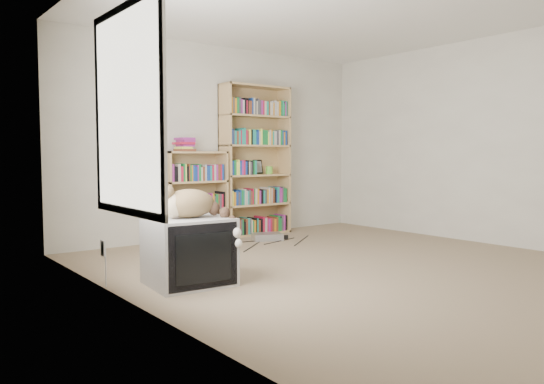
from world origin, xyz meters
TOP-DOWN VIEW (x-y plane):
  - floor at (0.00, 0.00)m, footprint 4.50×5.00m
  - wall_back at (0.00, 2.50)m, footprint 4.50×0.02m
  - wall_left at (-2.25, 0.00)m, footprint 0.02×5.00m
  - wall_right at (2.25, 0.00)m, footprint 0.02×5.00m
  - ceiling at (0.00, 0.00)m, footprint 4.50×5.00m
  - window at (-2.24, 0.20)m, footprint 0.02×1.22m
  - crt_tv at (-1.64, 0.40)m, footprint 0.69×0.64m
  - cat at (-1.60, 0.34)m, footprint 0.63×0.54m
  - bookcase_tall at (0.46, 2.36)m, footprint 1.00×0.30m
  - bookcase_short at (-0.49, 2.36)m, footprint 0.82×0.30m
  - book_stack at (-0.64, 2.30)m, footprint 0.20×0.26m
  - green_mug at (0.68, 2.34)m, footprint 0.09×0.09m
  - framed_print at (0.56, 2.44)m, footprint 0.15×0.05m
  - dvd_player at (0.28, 1.84)m, footprint 0.44×0.38m
  - wall_outlet at (-2.24, 0.74)m, footprint 0.01×0.08m
  - floor_cables at (0.29, 1.74)m, footprint 1.20×0.70m

SIDE VIEW (x-z plane):
  - floor at x=0.00m, z-range -0.01..0.01m
  - floor_cables at x=0.29m, z-range 0.00..0.01m
  - dvd_player at x=0.28m, z-range 0.00..0.08m
  - crt_tv at x=-1.64m, z-range 0.00..0.56m
  - wall_outlet at x=-2.24m, z-range 0.26..0.39m
  - bookcase_short at x=-0.49m, z-range -0.05..1.08m
  - cat at x=-1.60m, z-range 0.39..0.91m
  - green_mug at x=0.68m, z-range 0.82..0.92m
  - framed_print at x=0.56m, z-range 0.82..1.01m
  - bookcase_tall at x=0.46m, z-range -0.06..1.95m
  - book_stack at x=-0.64m, z-range 1.12..1.29m
  - wall_back at x=0.00m, z-range 0.00..2.50m
  - wall_left at x=-2.25m, z-range 0.00..2.50m
  - wall_right at x=2.25m, z-range 0.00..2.50m
  - window at x=-2.24m, z-range 0.64..2.16m
  - ceiling at x=0.00m, z-range 2.49..2.51m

